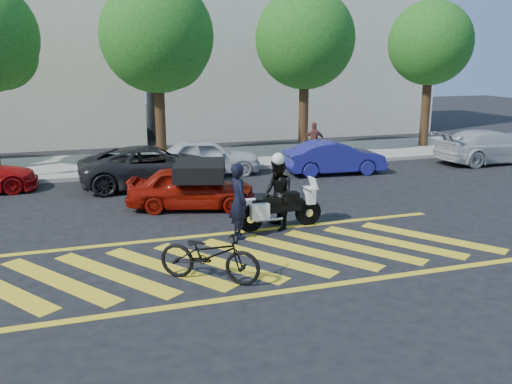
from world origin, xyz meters
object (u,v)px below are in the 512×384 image
object	(u,v)px
bicycle	(209,255)
parked_far_right	(490,147)
officer_bike	(239,201)
red_convertible	(191,188)
parked_right	(334,157)
parked_mid_left	(153,166)
police_motorcycle	(278,207)
parked_mid_right	(206,157)
officer_moto	(278,194)

from	to	relation	value
bicycle	parked_far_right	size ratio (longest dim) A/B	0.44
officer_bike	parked_far_right	distance (m)	14.47
red_convertible	parked_right	size ratio (longest dim) A/B	0.96
officer_bike	parked_mid_left	world-z (taller)	officer_bike
police_motorcycle	parked_mid_left	size ratio (longest dim) A/B	0.47
red_convertible	parked_mid_right	xyz separation A→B (m)	(1.53, 4.66, 0.06)
officer_bike	officer_moto	size ratio (longest dim) A/B	1.01
red_convertible	officer_bike	bearing A→B (deg)	-153.06
parked_mid_right	parked_mid_left	bearing A→B (deg)	126.37
officer_bike	parked_far_right	world-z (taller)	officer_bike
bicycle	officer_moto	xyz separation A→B (m)	(2.51, 2.85, 0.37)
police_motorcycle	parked_mid_left	xyz separation A→B (m)	(-2.43, 5.97, 0.14)
officer_moto	parked_mid_left	distance (m)	6.44
officer_moto	bicycle	bearing A→B (deg)	-43.52
bicycle	parked_mid_right	bearing A→B (deg)	22.22
officer_moto	red_convertible	world-z (taller)	officer_moto
police_motorcycle	parked_right	xyz separation A→B (m)	(4.51, 5.90, 0.08)
officer_moto	parked_right	xyz separation A→B (m)	(4.52, 5.89, -0.29)
officer_moto	parked_right	world-z (taller)	officer_moto
police_motorcycle	parked_mid_right	bearing A→B (deg)	89.65
parked_mid_left	parked_far_right	distance (m)	14.28
parked_mid_left	red_convertible	bearing A→B (deg)	-170.41
parked_mid_right	parked_far_right	size ratio (longest dim) A/B	0.85
police_motorcycle	red_convertible	distance (m)	3.17
officer_bike	bicycle	size ratio (longest dim) A/B	0.89
police_motorcycle	parked_mid_right	distance (m)	7.30
officer_bike	bicycle	distance (m)	2.83
parked_mid_left	parked_mid_right	size ratio (longest dim) A/B	1.23
officer_moto	parked_right	distance (m)	7.44
police_motorcycle	parked_right	distance (m)	7.42
parked_right	parked_far_right	distance (m)	7.34
officer_bike	officer_moto	distance (m)	1.24
parked_mid_right	parked_right	world-z (taller)	parked_mid_right
bicycle	parked_right	bearing A→B (deg)	-3.88
bicycle	parked_mid_left	world-z (taller)	parked_mid_left
bicycle	red_convertible	size ratio (longest dim) A/B	0.57
bicycle	parked_mid_left	distance (m)	8.82
bicycle	officer_moto	distance (m)	3.82
officer_bike	parked_mid_left	bearing A→B (deg)	7.07
bicycle	parked_right	distance (m)	11.22
officer_bike	officer_moto	world-z (taller)	officer_bike
officer_bike	officer_moto	bearing A→B (deg)	-75.73
police_motorcycle	parked_mid_right	xyz separation A→B (m)	(-0.24, 7.30, 0.14)
red_convertible	parked_mid_right	size ratio (longest dim) A/B	0.91
officer_moto	parked_mid_right	world-z (taller)	officer_moto
police_motorcycle	officer_moto	xyz separation A→B (m)	(-0.02, 0.00, 0.36)
parked_mid_left	parked_right	xyz separation A→B (m)	(6.94, -0.08, -0.06)
parked_mid_right	parked_far_right	bearing A→B (deg)	-91.33
bicycle	parked_far_right	distance (m)	16.82
police_motorcycle	parked_mid_left	bearing A→B (deg)	109.97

